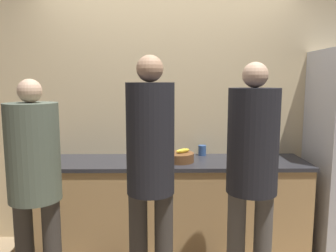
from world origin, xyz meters
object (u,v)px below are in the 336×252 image
at_px(person_right, 252,163).
at_px(bottle_amber, 254,149).
at_px(person_center, 151,165).
at_px(cup_blue, 202,150).
at_px(utensil_crock, 161,150).
at_px(cup_red, 48,159).
at_px(fruit_bowl, 179,157).
at_px(person_left, 34,172).

bearing_deg(person_right, bottle_amber, 73.85).
height_order(person_center, person_right, person_center).
xyz_separation_m(person_center, cup_blue, (0.47, 1.01, -0.12)).
bearing_deg(person_right, utensil_crock, 125.16).
height_order(person_right, cup_red, person_right).
height_order(person_right, cup_blue, person_right).
xyz_separation_m(utensil_crock, cup_red, (-0.99, -0.31, -0.02)).
height_order(person_right, utensil_crock, person_right).
xyz_separation_m(cup_red, cup_blue, (1.40, 0.35, -0.00)).
distance_m(fruit_bowl, cup_blue, 0.35).
distance_m(utensil_crock, bottle_amber, 0.90).
relative_size(person_right, utensil_crock, 6.20).
bearing_deg(utensil_crock, cup_red, -162.76).
height_order(person_center, bottle_amber, person_center).
height_order(person_left, cup_blue, person_left).
height_order(person_left, person_center, person_center).
bearing_deg(bottle_amber, person_right, -106.15).
distance_m(person_center, bottle_amber, 1.34).
bearing_deg(cup_red, person_center, -35.42).
bearing_deg(cup_red, person_right, -20.35).
relative_size(cup_red, cup_blue, 1.00).
bearing_deg(utensil_crock, bottle_amber, -2.55).
xyz_separation_m(person_right, utensil_crock, (-0.65, 0.92, -0.09)).
height_order(bottle_amber, cup_red, bottle_amber).
bearing_deg(person_center, bottle_amber, 44.10).
bearing_deg(fruit_bowl, cup_red, -175.35).
relative_size(person_center, person_right, 1.02).
height_order(person_left, cup_red, person_left).
relative_size(utensil_crock, cup_blue, 2.78).
height_order(person_center, cup_blue, person_center).
xyz_separation_m(person_left, person_right, (1.52, -0.02, 0.06)).
distance_m(bottle_amber, cup_red, 1.91).
xyz_separation_m(utensil_crock, cup_blue, (0.41, 0.04, -0.02)).
distance_m(person_right, cup_red, 1.75).
height_order(person_center, fruit_bowl, person_center).
distance_m(fruit_bowl, utensil_crock, 0.27).
relative_size(person_left, person_right, 0.94).
bearing_deg(cup_blue, utensil_crock, -173.86).
xyz_separation_m(bottle_amber, cup_blue, (-0.49, 0.08, -0.03)).
bearing_deg(cup_blue, person_center, -114.88).
relative_size(person_right, bottle_amber, 9.03).
bearing_deg(fruit_bowl, person_center, -106.92).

